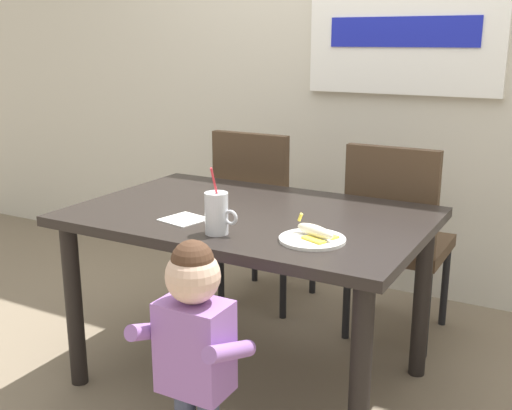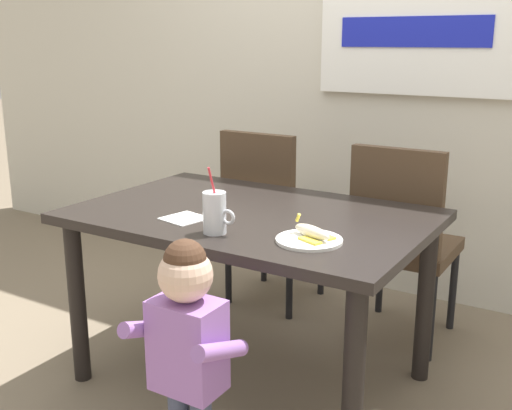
% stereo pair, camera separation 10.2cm
% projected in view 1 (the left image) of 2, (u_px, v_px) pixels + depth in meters
% --- Properties ---
extents(ground_plane, '(24.00, 24.00, 0.00)m').
position_uv_depth(ground_plane, '(250.00, 378.00, 2.68)').
color(ground_plane, '#7A6B56').
extents(back_wall, '(6.40, 0.17, 2.90)m').
position_uv_depth(back_wall, '(367.00, 32.00, 3.42)').
color(back_wall, beige).
rests_on(back_wall, ground).
extents(dining_table, '(1.40, 0.92, 0.74)m').
position_uv_depth(dining_table, '(250.00, 235.00, 2.51)').
color(dining_table, black).
rests_on(dining_table, ground).
extents(dining_chair_left, '(0.44, 0.44, 0.96)m').
position_uv_depth(dining_chair_left, '(261.00, 209.00, 3.30)').
color(dining_chair_left, '#4C3826').
rests_on(dining_chair_left, ground).
extents(dining_chair_right, '(0.44, 0.44, 0.96)m').
position_uv_depth(dining_chair_right, '(396.00, 232.00, 2.90)').
color(dining_chair_right, '#4C3826').
rests_on(dining_chair_right, ground).
extents(toddler_standing, '(0.33, 0.24, 0.84)m').
position_uv_depth(toddler_standing, '(194.00, 336.00, 1.92)').
color(toddler_standing, '#3F4760').
rests_on(toddler_standing, ground).
extents(milk_cup, '(0.13, 0.09, 0.25)m').
position_uv_depth(milk_cup, '(217.00, 216.00, 2.19)').
color(milk_cup, silver).
rests_on(milk_cup, dining_table).
extents(snack_plate, '(0.23, 0.23, 0.01)m').
position_uv_depth(snack_plate, '(312.00, 239.00, 2.13)').
color(snack_plate, white).
rests_on(snack_plate, dining_table).
extents(peeled_banana, '(0.17, 0.13, 0.07)m').
position_uv_depth(peeled_banana, '(316.00, 232.00, 2.13)').
color(peeled_banana, '#F4EAC6').
rests_on(peeled_banana, snack_plate).
extents(paper_napkin, '(0.18, 0.18, 0.00)m').
position_uv_depth(paper_napkin, '(184.00, 219.00, 2.38)').
color(paper_napkin, white).
rests_on(paper_napkin, dining_table).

